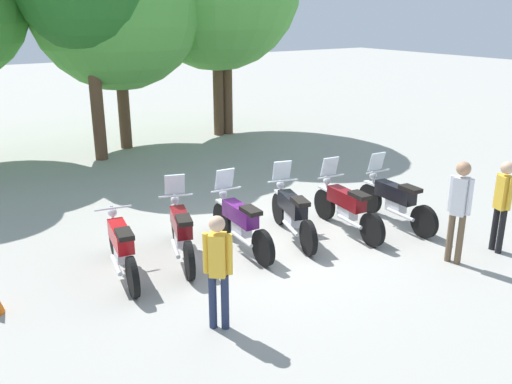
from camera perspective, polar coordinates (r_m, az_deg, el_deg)
ground_plane at (r=10.21m, az=1.54°, el=-5.55°), size 80.00×80.00×0.00m
motorcycle_0 at (r=9.20m, az=-13.89°, el=-5.50°), size 0.70×2.18×0.99m
motorcycle_1 at (r=9.59m, az=-7.83°, el=-4.00°), size 0.85×2.12×1.37m
motorcycle_2 at (r=9.88m, az=-1.66°, el=-3.13°), size 0.62×2.19×1.37m
motorcycle_3 at (r=10.38m, az=3.80°, el=-2.09°), size 0.83×2.13×1.37m
motorcycle_4 at (r=10.80m, az=9.39°, el=-1.46°), size 0.63×2.19×1.37m
motorcycle_5 at (r=11.36m, az=14.30°, el=-0.78°), size 0.62×2.19×1.37m
person_0 at (r=7.30m, az=-4.00°, el=-7.57°), size 0.36×0.32×1.65m
person_1 at (r=9.75m, az=20.49°, el=-1.17°), size 0.30×0.41×1.81m
person_2 at (r=10.53m, az=24.36°, el=-0.77°), size 0.27×0.41×1.68m
tree_3 at (r=17.34m, az=-14.46°, el=18.68°), size 5.13×5.13×6.94m
tree_5 at (r=18.98m, az=-3.19°, el=19.43°), size 4.36×4.36×6.66m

